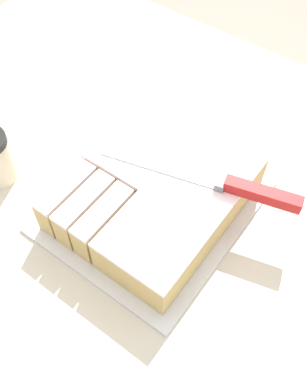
# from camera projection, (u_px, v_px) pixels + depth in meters

# --- Properties ---
(ground_plane) EXTENTS (8.00, 8.00, 0.00)m
(ground_plane) POSITION_uv_depth(u_px,v_px,m) (148.00, 354.00, 1.53)
(ground_plane) COLOR #9E9384
(countertop) EXTENTS (1.40, 1.10, 0.89)m
(countertop) POSITION_uv_depth(u_px,v_px,m) (146.00, 305.00, 1.17)
(countertop) COLOR beige
(countertop) RESTS_ON ground_plane
(cake_board) EXTENTS (0.32, 0.36, 0.01)m
(cake_board) POSITION_uv_depth(u_px,v_px,m) (154.00, 205.00, 0.82)
(cake_board) COLOR silver
(cake_board) RESTS_ON countertop
(cake) EXTENTS (0.27, 0.32, 0.08)m
(cake) POSITION_uv_depth(u_px,v_px,m) (156.00, 191.00, 0.79)
(cake) COLOR tan
(cake) RESTS_ON cake_board
(knife) EXTENTS (0.34, 0.11, 0.02)m
(knife) POSITION_uv_depth(u_px,v_px,m) (238.00, 187.00, 0.73)
(knife) COLOR silver
(knife) RESTS_ON cake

